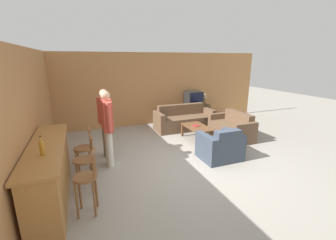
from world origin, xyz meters
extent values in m
plane|color=gray|center=(0.00, 0.00, 0.00)|extent=(24.00, 24.00, 0.00)
cube|color=#B27A47|center=(0.00, 3.67, 1.30)|extent=(9.40, 0.08, 2.60)
cube|color=#B27A47|center=(-3.15, 1.33, 1.30)|extent=(0.08, 8.67, 2.60)
cube|color=#A87038|center=(-2.81, -0.29, 0.48)|extent=(0.47, 2.37, 0.97)
cube|color=#A87038|center=(-2.81, -0.29, 0.99)|extent=(0.55, 2.43, 0.05)
cylinder|color=brown|center=(-2.27, -0.90, 0.63)|extent=(0.42, 0.42, 0.04)
cylinder|color=brown|center=(-2.37, -0.75, 0.30)|extent=(0.04, 0.04, 0.61)
cylinder|color=brown|center=(-2.41, -1.01, 0.30)|extent=(0.04, 0.04, 0.61)
cylinder|color=brown|center=(-2.12, -0.80, 0.30)|extent=(0.04, 0.04, 0.61)
cylinder|color=brown|center=(-2.16, -1.05, 0.30)|extent=(0.04, 0.04, 0.61)
cylinder|color=brown|center=(-2.09, -0.82, 0.83)|extent=(0.02, 0.02, 0.37)
cylinder|color=brown|center=(-2.11, -0.90, 0.83)|extent=(0.02, 0.02, 0.37)
cylinder|color=brown|center=(-2.12, -0.97, 0.83)|extent=(0.02, 0.02, 0.37)
cylinder|color=brown|center=(-2.13, -1.04, 0.83)|extent=(0.02, 0.02, 0.37)
cube|color=brown|center=(-2.11, -0.93, 1.03)|extent=(0.09, 0.31, 0.04)
cylinder|color=brown|center=(-2.27, -0.26, 0.63)|extent=(0.39, 0.39, 0.04)
cylinder|color=brown|center=(-2.40, -0.14, 0.30)|extent=(0.04, 0.04, 0.61)
cylinder|color=brown|center=(-2.38, -0.39, 0.30)|extent=(0.04, 0.04, 0.61)
cylinder|color=brown|center=(-2.15, -0.12, 0.30)|extent=(0.04, 0.04, 0.61)
cylinder|color=brown|center=(-2.13, -0.37, 0.30)|extent=(0.04, 0.04, 0.61)
cylinder|color=brown|center=(-2.12, -0.14, 0.83)|extent=(0.02, 0.02, 0.37)
cylinder|color=brown|center=(-2.11, -0.21, 0.83)|extent=(0.02, 0.02, 0.37)
cylinder|color=brown|center=(-2.11, -0.28, 0.83)|extent=(0.02, 0.02, 0.37)
cylinder|color=brown|center=(-2.10, -0.35, 0.83)|extent=(0.02, 0.02, 0.37)
cube|color=brown|center=(-2.11, -0.24, 1.03)|extent=(0.06, 0.31, 0.04)
cylinder|color=brown|center=(-2.27, 0.33, 0.63)|extent=(0.41, 0.41, 0.04)
cylinder|color=brown|center=(-2.38, 0.47, 0.30)|extent=(0.04, 0.04, 0.61)
cylinder|color=brown|center=(-2.41, 0.22, 0.30)|extent=(0.04, 0.04, 0.61)
cylinder|color=brown|center=(-2.12, 0.44, 0.30)|extent=(0.04, 0.04, 0.61)
cylinder|color=brown|center=(-2.16, 0.19, 0.30)|extent=(0.04, 0.04, 0.61)
cylinder|color=brown|center=(-2.10, 0.42, 0.83)|extent=(0.02, 0.02, 0.37)
cylinder|color=brown|center=(-2.11, 0.35, 0.83)|extent=(0.02, 0.02, 0.37)
cylinder|color=brown|center=(-2.12, 0.28, 0.83)|extent=(0.02, 0.02, 0.37)
cylinder|color=brown|center=(-2.13, 0.20, 0.83)|extent=(0.02, 0.02, 0.37)
cube|color=brown|center=(-2.11, 0.31, 1.03)|extent=(0.07, 0.31, 0.04)
cube|color=brown|center=(1.07, 2.54, 0.23)|extent=(1.71, 0.83, 0.46)
cube|color=brown|center=(1.07, 2.85, 0.64)|extent=(1.71, 0.22, 0.37)
cube|color=brown|center=(0.13, 2.54, 0.33)|extent=(0.16, 0.83, 0.66)
cube|color=brown|center=(2.01, 2.54, 0.33)|extent=(0.16, 0.83, 0.66)
cube|color=#384251|center=(0.84, 0.06, 0.23)|extent=(0.62, 0.79, 0.46)
cube|color=#384251|center=(0.84, -0.22, 0.63)|extent=(0.62, 0.22, 0.35)
cube|color=#384251|center=(1.22, 0.06, 0.32)|extent=(0.16, 0.79, 0.65)
cube|color=#384251|center=(0.45, 0.06, 0.32)|extent=(0.16, 0.79, 0.65)
cube|color=brown|center=(2.01, 1.20, 0.23)|extent=(0.76, 1.14, 0.46)
cube|color=brown|center=(2.28, 1.20, 0.63)|extent=(0.22, 1.14, 0.34)
cube|color=brown|center=(2.01, 1.85, 0.32)|extent=(0.76, 0.16, 0.64)
cube|color=brown|center=(2.01, 0.55, 0.32)|extent=(0.76, 0.16, 0.64)
cube|color=brown|center=(0.94, 1.40, 0.41)|extent=(0.60, 1.04, 0.04)
cube|color=brown|center=(0.68, 0.92, 0.20)|extent=(0.06, 0.06, 0.39)
cube|color=brown|center=(1.20, 0.92, 0.20)|extent=(0.06, 0.06, 0.39)
cube|color=brown|center=(0.68, 1.88, 0.20)|extent=(0.06, 0.06, 0.39)
cube|color=brown|center=(1.20, 1.88, 0.20)|extent=(0.06, 0.06, 0.39)
cube|color=#513823|center=(1.81, 3.33, 0.33)|extent=(1.24, 0.53, 0.65)
cube|color=black|center=(1.81, 3.33, 0.92)|extent=(0.58, 0.51, 0.53)
cube|color=black|center=(1.81, 3.07, 0.92)|extent=(0.51, 0.01, 0.46)
cylinder|color=#B27A23|center=(-2.80, -0.76, 1.12)|extent=(0.07, 0.07, 0.20)
cone|color=#B27A23|center=(-2.80, -0.76, 1.26)|extent=(0.06, 0.06, 0.08)
cylinder|color=black|center=(-2.80, -0.76, 1.31)|extent=(0.02, 0.02, 0.02)
cube|color=maroon|center=(0.93, 1.45, 0.44)|extent=(0.25, 0.23, 0.02)
cylinder|color=brown|center=(2.30, 3.33, 0.67)|extent=(0.16, 0.16, 0.02)
cylinder|color=brown|center=(2.30, 3.33, 0.79)|extent=(0.03, 0.03, 0.22)
cone|color=tan|center=(2.30, 3.33, 1.00)|extent=(0.23, 0.23, 0.20)
cylinder|color=#756B5B|center=(-1.73, 1.25, 0.41)|extent=(0.13, 0.13, 0.83)
cylinder|color=#756B5B|center=(-1.68, 1.11, 0.41)|extent=(0.13, 0.13, 0.83)
cube|color=#CC4C3D|center=(-1.71, 1.18, 1.16)|extent=(0.32, 0.47, 0.66)
cylinder|color=#CC4C3D|center=(-1.79, 1.40, 1.18)|extent=(0.09, 0.09, 0.60)
cylinder|color=#CC4C3D|center=(-1.62, 0.96, 1.18)|extent=(0.09, 0.09, 0.60)
sphere|color=tan|center=(-1.71, 1.18, 1.60)|extent=(0.19, 0.19, 0.19)
cylinder|color=silver|center=(-1.73, 0.73, 0.42)|extent=(0.15, 0.15, 0.84)
cylinder|color=silver|center=(-1.72, 0.57, 0.42)|extent=(0.15, 0.15, 0.84)
cube|color=#CC4C3D|center=(-1.72, 0.65, 1.18)|extent=(0.21, 0.48, 0.67)
cylinder|color=#CC4C3D|center=(-1.73, 0.91, 1.20)|extent=(0.09, 0.09, 0.61)
cylinder|color=#CC4C3D|center=(-1.71, 0.39, 1.20)|extent=(0.09, 0.09, 0.61)
sphere|color=tan|center=(-1.72, 0.65, 1.63)|extent=(0.19, 0.19, 0.19)
camera|label=1|loc=(-2.21, -4.23, 2.38)|focal=24.00mm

